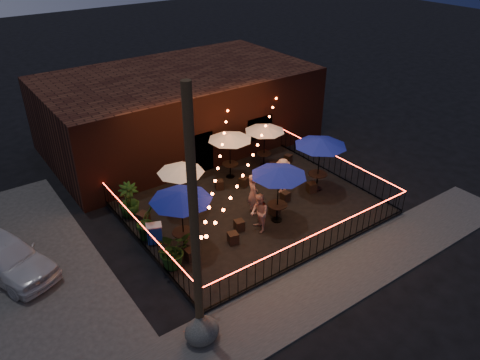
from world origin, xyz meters
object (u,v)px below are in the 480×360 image
object	(u,v)px
cafe_table_0	(181,197)
boulder	(202,331)
cafe_table_1	(181,170)
cafe_table_3	(230,137)
cafe_table_2	(279,172)
cafe_table_5	(265,129)
utility_pole	(195,227)
cooler	(154,233)
cafe_table_4	(321,143)

from	to	relation	value
cafe_table_0	boulder	bearing A→B (deg)	-112.65
cafe_table_1	cafe_table_3	bearing A→B (deg)	20.77
cafe_table_3	cafe_table_2	bearing A→B (deg)	-97.30
cafe_table_1	cafe_table_5	bearing A→B (deg)	13.18
utility_pole	boulder	xyz separation A→B (m)	(-0.08, -0.24, -3.62)
cafe_table_1	cafe_table_2	world-z (taller)	cafe_table_2
utility_pole	cooler	bearing A→B (deg)	79.48
cafe_table_4	cafe_table_5	world-z (taller)	cafe_table_4
utility_pole	cafe_table_4	xyz separation A→B (m)	(8.78, 4.13, -1.49)
cafe_table_0	cooler	world-z (taller)	cafe_table_0
cooler	boulder	size ratio (longest dim) A/B	0.80
cafe_table_2	boulder	bearing A→B (deg)	-148.88
cafe_table_0	boulder	world-z (taller)	cafe_table_0
cafe_table_5	boulder	xyz separation A→B (m)	(-8.33, -7.64, -1.77)
boulder	cafe_table_1	bearing A→B (deg)	65.02
utility_pole	cafe_table_1	world-z (taller)	utility_pole
cafe_table_4	cafe_table_5	size ratio (longest dim) A/B	1.25
cafe_table_1	cafe_table_4	world-z (taller)	cafe_table_4
utility_pole	cafe_table_5	world-z (taller)	utility_pole
cafe_table_4	boulder	xyz separation A→B (m)	(-8.87, -4.37, -2.12)
cafe_table_2	cafe_table_3	distance (m)	4.20
cafe_table_1	cooler	distance (m)	2.86
cafe_table_1	cafe_table_4	xyz separation A→B (m)	(5.89, -2.01, 0.38)
cafe_table_0	cafe_table_3	world-z (taller)	cafe_table_0
utility_pole	cafe_table_0	distance (m)	4.39
cafe_table_0	cafe_table_4	size ratio (longest dim) A/B	1.01
utility_pole	cafe_table_2	bearing A→B (deg)	29.72
cafe_table_3	boulder	xyz separation A→B (m)	(-6.28, -7.64, -1.86)
boulder	cafe_table_4	bearing A→B (deg)	26.23
utility_pole	cafe_table_0	size ratio (longest dim) A/B	2.72
cafe_table_1	cafe_table_2	bearing A→B (deg)	-46.41
cafe_table_5	cafe_table_0	bearing A→B (deg)	-151.51
cafe_table_2	cafe_table_5	distance (m)	4.91
cafe_table_4	cafe_table_1	bearing A→B (deg)	161.14
cafe_table_1	cafe_table_3	distance (m)	3.54
cafe_table_3	cafe_table_5	world-z (taller)	cafe_table_3
cafe_table_5	cafe_table_2	bearing A→B (deg)	-121.77
cafe_table_2	boulder	xyz separation A→B (m)	(-5.75, -3.47, -2.04)
cafe_table_1	cafe_table_5	size ratio (longest dim) A/B	1.02
utility_pole	cafe_table_1	bearing A→B (deg)	64.81
utility_pole	cafe_table_4	bearing A→B (deg)	25.20
cafe_table_1	cafe_table_0	bearing A→B (deg)	-118.76
cafe_table_2	cafe_table_3	world-z (taller)	cafe_table_2
cafe_table_0	cafe_table_4	distance (m)	7.19
cafe_table_0	cafe_table_2	bearing A→B (deg)	-7.85
cafe_table_1	cafe_table_2	distance (m)	4.03
cafe_table_3	cafe_table_0	bearing A→B (deg)	-141.89
utility_pole	cafe_table_1	xyz separation A→B (m)	(2.89, 6.15, -1.87)
cafe_table_1	cafe_table_3	size ratio (longest dim) A/B	0.91
utility_pole	boulder	size ratio (longest dim) A/B	8.13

